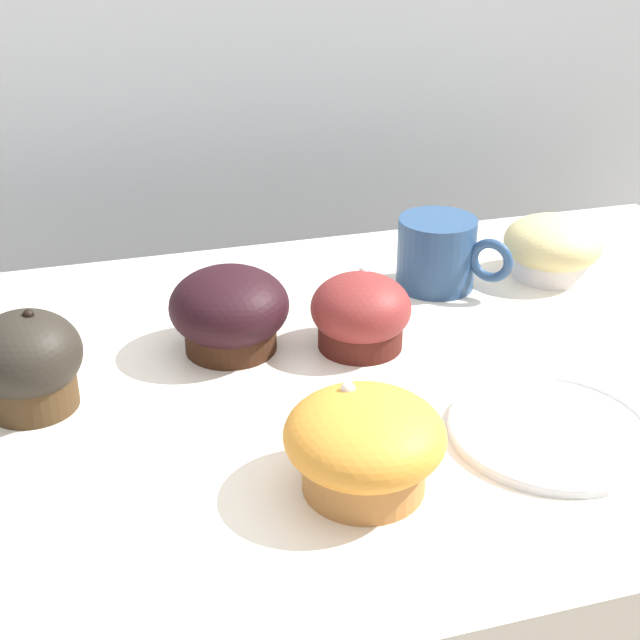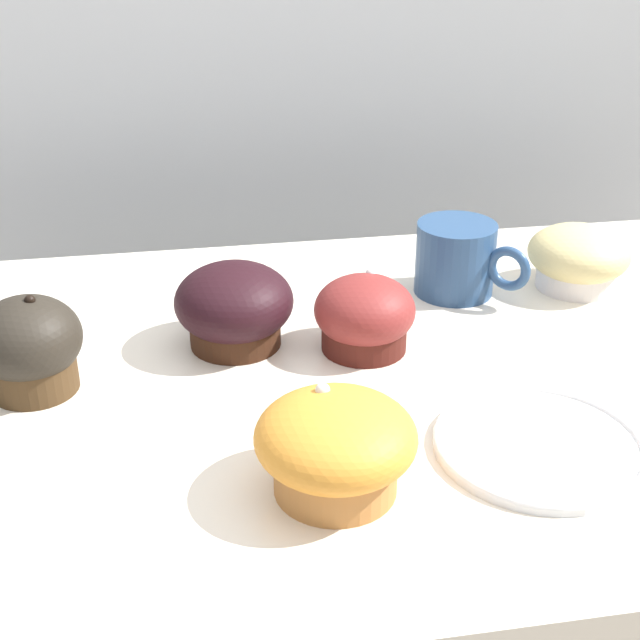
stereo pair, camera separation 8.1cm
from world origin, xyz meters
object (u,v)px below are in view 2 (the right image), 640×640
muffin_back_left (29,346)px  muffin_front_right (578,258)px  serving_plate (539,444)px  muffin_front_left (234,307)px  muffin_front_center (336,446)px  muffin_back_right (364,316)px  coffee_cup (457,257)px

muffin_back_left → muffin_front_right: muffin_back_left is taller
serving_plate → muffin_back_left: bearing=158.2°
muffin_front_left → muffin_back_left: bearing=-163.5°
muffin_front_center → muffin_back_right: 0.22m
muffin_front_center → muffin_back_right: size_ratio=1.24×
muffin_back_right → muffin_front_center: bearing=-107.8°
muffin_back_right → serving_plate: (0.10, -0.19, -0.03)m
muffin_back_right → coffee_cup: 0.16m
muffin_back_right → coffee_cup: (0.12, 0.11, 0.01)m
muffin_back_left → coffee_cup: bearing=17.1°
muffin_front_left → coffee_cup: muffin_front_left is taller
muffin_back_left → coffee_cup: muffin_back_left is taller
serving_plate → coffee_cup: bearing=85.7°
serving_plate → muffin_back_right: bearing=118.8°
muffin_back_left → coffee_cup: size_ratio=0.87×
muffin_front_center → muffin_back_left: muffin_back_left is taller
muffin_front_left → muffin_front_right: bearing=10.2°
muffin_front_right → coffee_cup: 0.13m
muffin_back_right → coffee_cup: coffee_cup is taller
muffin_back_left → muffin_back_right: bearing=4.6°
muffin_back_left → muffin_back_right: 0.30m
muffin_back_left → serving_plate: (0.41, -0.16, -0.04)m
muffin_back_left → serving_plate: bearing=-21.8°
coffee_cup → muffin_front_center: bearing=-121.2°
muffin_back_right → serving_plate: 0.21m
coffee_cup → muffin_front_left: bearing=-162.5°
muffin_back_right → muffin_front_left: muffin_front_left is taller
muffin_back_left → muffin_front_left: 0.19m
muffin_front_center → coffee_cup: bearing=58.8°
muffin_front_center → muffin_front_left: muffin_front_left is taller
coffee_cup → muffin_back_right: bearing=-139.4°
muffin_front_right → muffin_back_left: bearing=-167.8°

